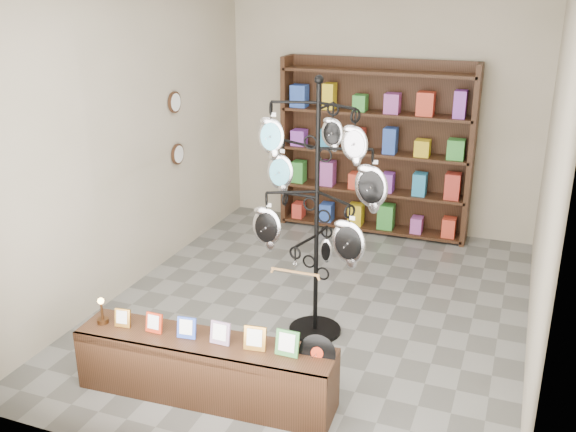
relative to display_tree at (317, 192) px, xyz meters
name	(u,v)px	position (x,y,z in m)	size (l,w,h in m)	color
ground	(316,306)	(-0.15, 0.47, -1.36)	(5.00, 5.00, 0.00)	slate
room_envelope	(319,125)	(-0.15, 0.47, 0.49)	(5.00, 5.00, 5.00)	#B7AA93
display_tree	(317,192)	(0.00, 0.00, 0.00)	(1.21, 1.06, 2.36)	black
front_shelf	(205,368)	(-0.48, -1.25, -1.11)	(2.06, 0.53, 0.72)	black
back_shelving	(375,154)	(-0.15, 2.76, -0.33)	(2.42, 0.36, 2.20)	black
wall_clocks	(176,129)	(-2.12, 1.27, 0.14)	(0.03, 0.24, 0.84)	black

